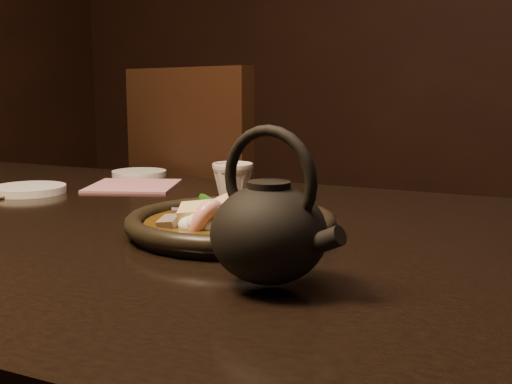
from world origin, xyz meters
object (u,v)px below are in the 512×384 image
at_px(chair, 231,253).
at_px(table, 100,266).
at_px(plate, 231,224).
at_px(tea_cup, 233,181).
at_px(teapot, 269,228).

bearing_deg(chair, table, 121.60).
height_order(chair, plate, chair).
bearing_deg(chair, tea_cup, 141.41).
distance_m(table, chair, 0.63).
height_order(table, tea_cup, tea_cup).
xyz_separation_m(chair, tea_cup, (0.21, -0.39, 0.25)).
height_order(table, chair, chair).
relative_size(chair, plate, 3.47).
distance_m(chair, tea_cup, 0.51).
xyz_separation_m(chair, plate, (0.33, -0.62, 0.23)).
xyz_separation_m(table, tea_cup, (0.12, 0.21, 0.11)).
xyz_separation_m(plate, teapot, (0.14, -0.18, 0.04)).
relative_size(table, plate, 5.62).
height_order(plate, teapot, teapot).
xyz_separation_m(table, chair, (-0.09, 0.60, -0.14)).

